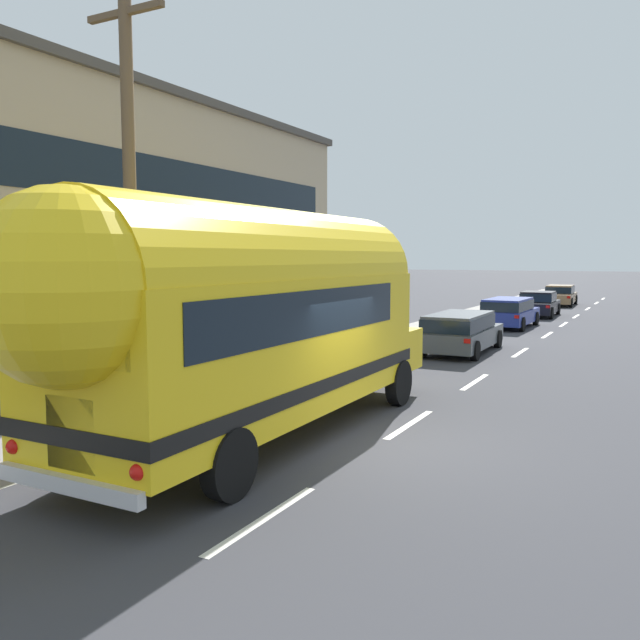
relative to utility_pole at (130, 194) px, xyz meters
The scene contains 9 objects.
ground_plane 6.49m from the utility_pole, 12.93° to the left, with size 300.00×300.00×0.00m, color #38383D.
lane_markings 14.74m from the utility_pole, 82.24° to the left, with size 4.02×80.00×0.01m.
sidewalk_slab 11.90m from the utility_pole, 92.21° to the left, with size 2.35×90.00×0.15m, color gray.
utility_pole is the anchor object (origin of this frame).
painted_bus 3.43m from the utility_pole, ahead, with size 2.67×10.88×4.12m.
car_lead 13.16m from the utility_pole, 76.99° to the left, with size 1.97×4.78×1.37m.
car_second 21.60m from the utility_pole, 83.01° to the left, with size 2.01×4.53×1.37m.
car_third 28.20m from the utility_pole, 84.32° to the left, with size 2.03×4.59×1.37m.
car_fourth 37.07m from the utility_pole, 85.86° to the left, with size 2.01×4.79×1.37m.
Camera 1 is at (4.29, -10.14, 3.26)m, focal length 36.17 mm.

